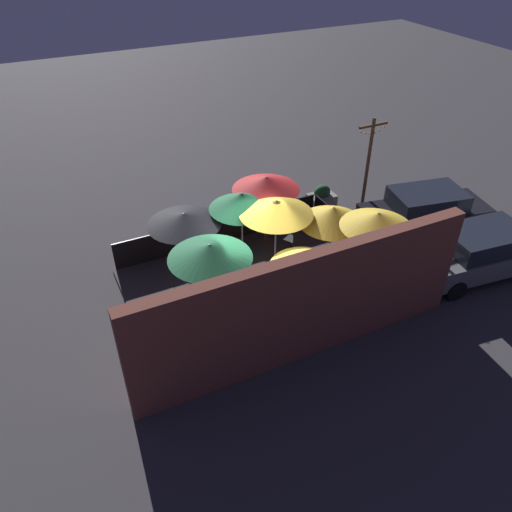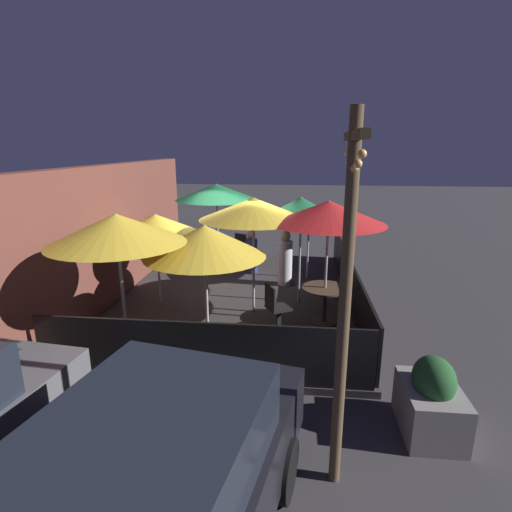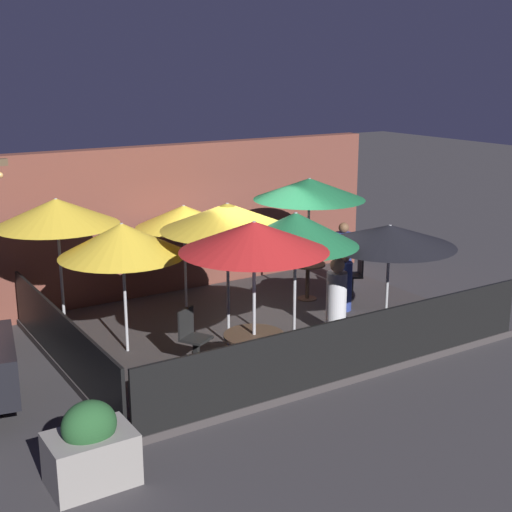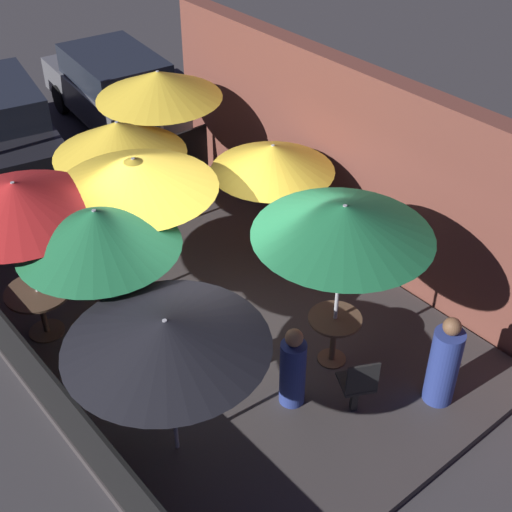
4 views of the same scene
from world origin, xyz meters
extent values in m
plane|color=#383538|center=(0.00, 0.00, 0.00)|extent=(60.00, 60.00, 0.00)
cube|color=#383333|center=(0.00, 0.00, 0.06)|extent=(7.36, 5.30, 0.12)
cube|color=brown|center=(0.00, 2.88, 1.57)|extent=(8.96, 0.36, 3.15)
cube|color=black|center=(0.00, -2.61, 0.59)|extent=(7.16, 0.05, 0.95)
cube|color=black|center=(-3.64, 0.00, 0.59)|extent=(0.05, 5.10, 0.95)
cylinder|color=#B2B2B7|center=(-1.36, -1.97, 1.34)|extent=(0.05, 0.05, 2.44)
cone|color=red|center=(-1.36, -1.97, 2.34)|extent=(2.16, 2.16, 0.43)
cylinder|color=#B2B2B7|center=(1.61, 0.75, 1.35)|extent=(0.05, 0.05, 2.46)
cone|color=#1E6B3D|center=(1.61, 0.75, 2.37)|extent=(2.19, 2.19, 0.42)
cylinder|color=#B2B2B7|center=(-0.28, -1.47, 1.30)|extent=(0.05, 0.05, 2.37)
cone|color=#1E6B3D|center=(-0.28, -1.47, 2.23)|extent=(2.00, 2.00, 0.52)
cylinder|color=#B2B2B7|center=(-0.67, 1.63, 1.13)|extent=(0.05, 0.05, 2.02)
cone|color=gold|center=(-0.67, 1.63, 1.93)|extent=(1.85, 1.85, 0.41)
cylinder|color=#B2B2B7|center=(-2.51, 0.14, 1.20)|extent=(0.05, 0.05, 2.16)
cone|color=gold|center=(-2.51, 0.14, 2.01)|extent=(2.05, 2.05, 0.53)
cylinder|color=#B2B2B7|center=(-0.95, -0.51, 1.33)|extent=(0.05, 0.05, 2.43)
cone|color=gold|center=(-0.95, -0.51, 2.33)|extent=(2.20, 2.20, 0.44)
cylinder|color=#B2B2B7|center=(1.49, -1.70, 1.12)|extent=(0.05, 0.05, 2.00)
cone|color=black|center=(1.49, -1.70, 1.95)|extent=(2.23, 2.23, 0.36)
cylinder|color=#B2B2B7|center=(-3.18, 1.32, 1.34)|extent=(0.05, 0.05, 2.44)
cone|color=gold|center=(-3.18, 1.32, 2.33)|extent=(2.09, 2.09, 0.46)
cylinder|color=#4C3828|center=(-1.36, -1.97, 0.13)|extent=(0.50, 0.50, 0.02)
cylinder|color=#4C3828|center=(-1.36, -1.97, 0.47)|extent=(0.08, 0.08, 0.70)
cylinder|color=#4C3828|center=(-1.36, -1.97, 0.84)|extent=(0.91, 0.91, 0.04)
cylinder|color=#4C3828|center=(1.61, 0.75, 0.13)|extent=(0.39, 0.39, 0.02)
cylinder|color=#4C3828|center=(1.61, 0.75, 0.47)|extent=(0.08, 0.08, 0.71)
cylinder|color=#4C3828|center=(1.61, 0.75, 0.85)|extent=(0.70, 0.70, 0.04)
cube|color=black|center=(-1.86, -1.08, 0.35)|extent=(0.11, 0.11, 0.46)
cube|color=black|center=(-1.86, -1.08, 0.60)|extent=(0.55, 0.55, 0.04)
cube|color=black|center=(-1.95, -0.92, 0.84)|extent=(0.36, 0.22, 0.44)
cube|color=black|center=(2.41, 0.34, 0.35)|extent=(0.11, 0.11, 0.45)
cube|color=black|center=(2.41, 0.34, 0.59)|extent=(0.54, 0.54, 0.04)
cube|color=black|center=(2.57, 0.26, 0.83)|extent=(0.21, 0.37, 0.44)
cylinder|color=navy|center=(1.80, -0.15, 0.60)|extent=(0.35, 0.35, 0.96)
sphere|color=#9E704C|center=(1.80, -0.15, 1.19)|extent=(0.22, 0.22, 0.22)
cylinder|color=silver|center=(0.86, -1.12, 0.69)|extent=(0.36, 0.36, 1.14)
sphere|color=tan|center=(0.86, -1.12, 1.38)|extent=(0.26, 0.26, 0.26)
cylinder|color=navy|center=(2.96, 1.30, 0.67)|extent=(0.39, 0.39, 1.10)
sphere|color=brown|center=(2.96, 1.30, 1.33)|extent=(0.22, 0.22, 0.22)
cube|color=gray|center=(-4.28, -3.11, 0.32)|extent=(0.98, 0.69, 0.63)
ellipsoid|color=#235128|center=(-4.28, -3.11, 0.74)|extent=(0.64, 0.51, 0.58)
cylinder|color=brown|center=(-5.18, -1.85, 1.93)|extent=(0.12, 0.12, 3.86)
cube|color=brown|center=(-5.18, -1.85, 3.61)|extent=(1.10, 0.08, 0.08)
sphere|color=#F4B260|center=(-5.64, -1.85, 3.47)|extent=(0.07, 0.07, 0.07)
sphere|color=#F4B260|center=(-5.46, -1.85, 3.39)|extent=(0.07, 0.07, 0.07)
sphere|color=#F4B260|center=(-5.27, -1.85, 3.34)|extent=(0.07, 0.07, 0.07)
sphere|color=#F4B260|center=(-5.09, -1.85, 3.34)|extent=(0.07, 0.07, 0.07)
sphere|color=#F4B260|center=(-4.91, -1.85, 3.39)|extent=(0.07, 0.07, 0.07)
sphere|color=#F4B260|center=(-4.72, -1.85, 3.47)|extent=(0.07, 0.07, 0.07)
cube|color=#1E232D|center=(-6.63, -0.26, 1.32)|extent=(2.66, 2.00, 0.60)
cylinder|color=black|center=(-5.14, 0.28, 0.32)|extent=(0.66, 0.30, 0.64)
cylinder|color=black|center=(-5.45, -1.31, 0.32)|extent=(0.66, 0.30, 0.64)
cylinder|color=black|center=(-5.27, 1.39, 0.32)|extent=(0.66, 0.25, 0.64)
camera|label=1|loc=(5.03, 10.49, 9.69)|focal=35.00mm
camera|label=2|loc=(-8.83, -1.36, 3.52)|focal=28.00mm
camera|label=3|loc=(-6.57, -10.30, 4.68)|focal=50.00mm
camera|label=4|loc=(6.28, -4.45, 6.97)|focal=50.00mm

